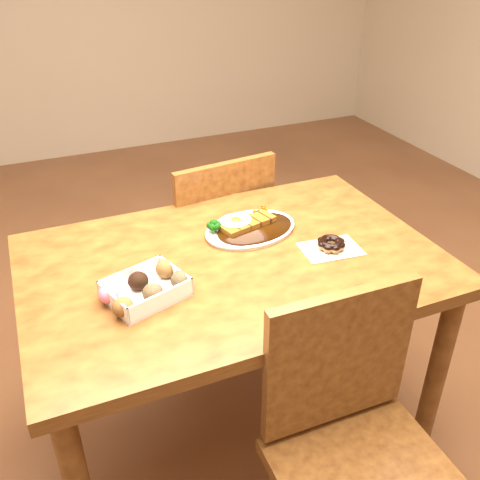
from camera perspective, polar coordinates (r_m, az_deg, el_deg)
name	(u,v)px	position (r m, az deg, el deg)	size (l,w,h in m)	color
ground	(234,432)	(2.06, -0.60, -19.81)	(6.00, 6.00, 0.00)	brown
table	(233,286)	(1.61, -0.72, -4.94)	(1.20, 0.80, 0.75)	#532810
chair_far	(212,243)	(2.17, -3.01, -0.31)	(0.47, 0.47, 0.87)	#532810
chair_near	(358,450)	(1.44, 12.48, -21.05)	(0.43, 0.43, 0.87)	#532810
katsu_curry_plate	(249,227)	(1.69, 0.92, 1.38)	(0.33, 0.27, 0.06)	white
donut_box	(146,288)	(1.41, -10.04, -5.05)	(0.24, 0.20, 0.06)	white
pon_de_ring	(331,244)	(1.62, 9.70, -0.44)	(0.19, 0.14, 0.03)	silver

